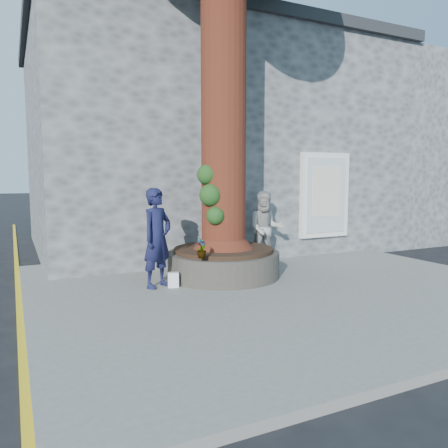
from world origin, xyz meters
name	(u,v)px	position (x,y,z in m)	size (l,w,h in m)	color
ground	(233,314)	(0.00, 0.00, 0.00)	(120.00, 120.00, 0.00)	black
pavement	(278,286)	(1.50, 1.00, 0.06)	(9.00, 8.00, 0.12)	slate
yellow_line	(20,323)	(-3.05, 1.00, 0.00)	(0.10, 30.00, 0.01)	yellow
stone_shop	(201,147)	(2.50, 7.20, 3.16)	(10.30, 8.30, 6.30)	#4D4F53
neighbour_shop	(383,157)	(10.50, 7.20, 3.00)	(6.00, 8.00, 6.00)	#4D4F53
planter	(223,263)	(0.80, 2.00, 0.41)	(2.30, 2.30, 0.60)	black
man	(157,238)	(-0.68, 1.77, 1.05)	(0.68, 0.44, 1.85)	#141638
woman	(266,229)	(2.18, 2.60, 0.98)	(0.84, 0.65, 1.73)	#A8A6A0
shopping_bag	(173,280)	(-0.44, 1.60, 0.26)	(0.20, 0.12, 0.28)	white
plant_a	(202,248)	(-0.05, 1.15, 0.91)	(0.20, 0.13, 0.37)	gray
plant_b	(240,231)	(1.65, 2.85, 0.93)	(0.23, 0.23, 0.43)	gray
plant_c	(202,249)	(-0.05, 1.15, 0.88)	(0.18, 0.18, 0.32)	gray
plant_d	(213,235)	(0.96, 2.85, 0.88)	(0.30, 0.26, 0.33)	gray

